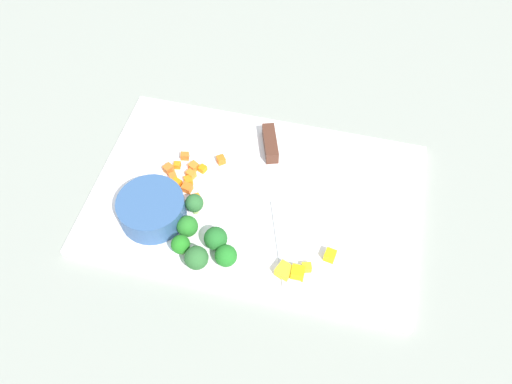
# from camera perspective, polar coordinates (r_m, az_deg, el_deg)

# --- Properties ---
(ground_plane) EXTENTS (4.00, 4.00, 0.00)m
(ground_plane) POSITION_cam_1_polar(r_m,az_deg,el_deg) (0.83, -0.00, -0.87)
(ground_plane) COLOR gray
(cutting_board) EXTENTS (0.51, 0.33, 0.01)m
(cutting_board) POSITION_cam_1_polar(r_m,az_deg,el_deg) (0.83, -0.00, -0.64)
(cutting_board) COLOR white
(cutting_board) RESTS_ON ground_plane
(prep_bowl) EXTENTS (0.10, 0.10, 0.04)m
(prep_bowl) POSITION_cam_1_polar(r_m,az_deg,el_deg) (0.80, -11.24, -1.84)
(prep_bowl) COLOR #33588D
(prep_bowl) RESTS_ON cutting_board
(chef_knife) EXTENTS (0.12, 0.28, 0.02)m
(chef_knife) POSITION_cam_1_polar(r_m,az_deg,el_deg) (0.85, 2.06, 2.67)
(chef_knife) COLOR silver
(chef_knife) RESTS_ON cutting_board
(carrot_dice_0) EXTENTS (0.02, 0.02, 0.01)m
(carrot_dice_0) POSITION_cam_1_polar(r_m,az_deg,el_deg) (0.85, -8.88, 1.84)
(carrot_dice_0) COLOR orange
(carrot_dice_0) RESTS_ON cutting_board
(carrot_dice_1) EXTENTS (0.02, 0.02, 0.01)m
(carrot_dice_1) POSITION_cam_1_polar(r_m,az_deg,el_deg) (0.86, -3.82, 3.50)
(carrot_dice_1) COLOR orange
(carrot_dice_1) RESTS_ON cutting_board
(carrot_dice_2) EXTENTS (0.01, 0.01, 0.01)m
(carrot_dice_2) POSITION_cam_1_polar(r_m,az_deg,el_deg) (0.85, -5.81, 2.52)
(carrot_dice_2) COLOR orange
(carrot_dice_2) RESTS_ON cutting_board
(carrot_dice_3) EXTENTS (0.02, 0.02, 0.01)m
(carrot_dice_3) POSITION_cam_1_polar(r_m,az_deg,el_deg) (0.86, -9.49, 2.51)
(carrot_dice_3) COLOR orange
(carrot_dice_3) RESTS_ON cutting_board
(carrot_dice_4) EXTENTS (0.02, 0.02, 0.01)m
(carrot_dice_4) POSITION_cam_1_polar(r_m,az_deg,el_deg) (0.82, -6.46, -0.81)
(carrot_dice_4) COLOR orange
(carrot_dice_4) RESTS_ON cutting_board
(carrot_dice_5) EXTENTS (0.02, 0.02, 0.01)m
(carrot_dice_5) POSITION_cam_1_polar(r_m,az_deg,el_deg) (0.83, -7.49, 0.44)
(carrot_dice_5) COLOR orange
(carrot_dice_5) RESTS_ON cutting_board
(carrot_dice_6) EXTENTS (0.02, 0.02, 0.01)m
(carrot_dice_6) POSITION_cam_1_polar(r_m,az_deg,el_deg) (0.84, -7.36, 1.22)
(carrot_dice_6) COLOR orange
(carrot_dice_6) RESTS_ON cutting_board
(carrot_dice_7) EXTENTS (0.01, 0.01, 0.01)m
(carrot_dice_7) POSITION_cam_1_polar(r_m,az_deg,el_deg) (0.86, -8.53, 2.90)
(carrot_dice_7) COLOR orange
(carrot_dice_7) RESTS_ON cutting_board
(carrot_dice_8) EXTENTS (0.02, 0.02, 0.01)m
(carrot_dice_8) POSITION_cam_1_polar(r_m,az_deg,el_deg) (0.84, -8.62, 0.96)
(carrot_dice_8) COLOR orange
(carrot_dice_8) RESTS_ON cutting_board
(carrot_dice_9) EXTENTS (0.02, 0.02, 0.01)m
(carrot_dice_9) POSITION_cam_1_polar(r_m,az_deg,el_deg) (0.86, -6.77, 2.76)
(carrot_dice_9) COLOR orange
(carrot_dice_9) RESTS_ON cutting_board
(carrot_dice_10) EXTENTS (0.01, 0.01, 0.01)m
(carrot_dice_10) POSITION_cam_1_polar(r_m,az_deg,el_deg) (0.87, -7.72, 3.88)
(carrot_dice_10) COLOR orange
(carrot_dice_10) RESTS_ON cutting_board
(carrot_dice_11) EXTENTS (0.02, 0.02, 0.01)m
(carrot_dice_11) POSITION_cam_1_polar(r_m,az_deg,el_deg) (0.85, -7.07, 1.93)
(carrot_dice_11) COLOR orange
(carrot_dice_11) RESTS_ON cutting_board
(pepper_dice_0) EXTENTS (0.02, 0.02, 0.02)m
(pepper_dice_0) POSITION_cam_1_polar(r_m,az_deg,el_deg) (0.77, 8.03, -6.83)
(pepper_dice_0) COLOR yellow
(pepper_dice_0) RESTS_ON cutting_board
(pepper_dice_1) EXTENTS (0.02, 0.01, 0.01)m
(pepper_dice_1) POSITION_cam_1_polar(r_m,az_deg,el_deg) (0.76, 5.51, -8.14)
(pepper_dice_1) COLOR yellow
(pepper_dice_1) RESTS_ON cutting_board
(pepper_dice_2) EXTENTS (0.02, 0.02, 0.02)m
(pepper_dice_2) POSITION_cam_1_polar(r_m,az_deg,el_deg) (0.75, 4.55, -8.74)
(pepper_dice_2) COLOR yellow
(pepper_dice_2) RESTS_ON cutting_board
(pepper_dice_3) EXTENTS (0.03, 0.03, 0.02)m
(pepper_dice_3) POSITION_cam_1_polar(r_m,az_deg,el_deg) (0.75, 3.09, -8.54)
(pepper_dice_3) COLOR yellow
(pepper_dice_3) RESTS_ON cutting_board
(broccoli_floret_0) EXTENTS (0.03, 0.03, 0.04)m
(broccoli_floret_0) POSITION_cam_1_polar(r_m,az_deg,el_deg) (0.75, -6.48, -7.14)
(broccoli_floret_0) COLOR #90AB67
(broccoli_floret_0) RESTS_ON cutting_board
(broccoli_floret_1) EXTENTS (0.03, 0.03, 0.04)m
(broccoli_floret_1) POSITION_cam_1_polar(r_m,az_deg,el_deg) (0.76, -8.18, -5.68)
(broccoli_floret_1) COLOR #8FB76D
(broccoli_floret_1) RESTS_ON cutting_board
(broccoli_floret_2) EXTENTS (0.03, 0.03, 0.04)m
(broccoli_floret_2) POSITION_cam_1_polar(r_m,az_deg,el_deg) (0.79, -6.70, -1.24)
(broccoli_floret_2) COLOR #8DAC59
(broccoli_floret_2) RESTS_ON cutting_board
(broccoli_floret_3) EXTENTS (0.03, 0.03, 0.04)m
(broccoli_floret_3) POSITION_cam_1_polar(r_m,az_deg,el_deg) (0.76, -4.40, -5.06)
(broccoli_floret_3) COLOR #81BD66
(broccoli_floret_3) RESTS_ON cutting_board
(broccoli_floret_4) EXTENTS (0.03, 0.03, 0.03)m
(broccoli_floret_4) POSITION_cam_1_polar(r_m,az_deg,el_deg) (0.75, -3.28, -6.93)
(broccoli_floret_4) COLOR #8DBD54
(broccoli_floret_4) RESTS_ON cutting_board
(broccoli_floret_5) EXTENTS (0.03, 0.03, 0.03)m
(broccoli_floret_5) POSITION_cam_1_polar(r_m,az_deg,el_deg) (0.78, -7.44, -3.72)
(broccoli_floret_5) COLOR #96B461
(broccoli_floret_5) RESTS_ON cutting_board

